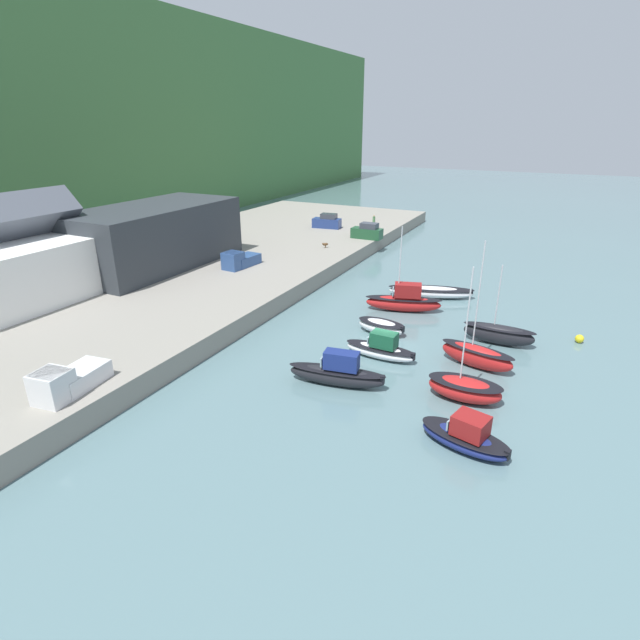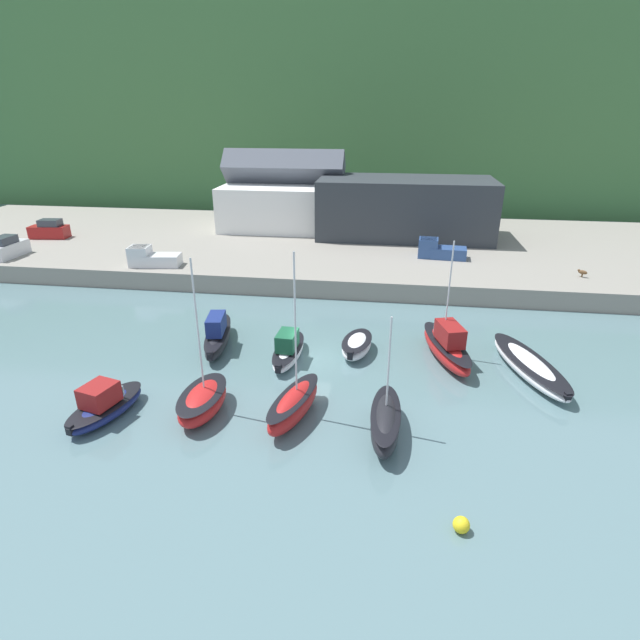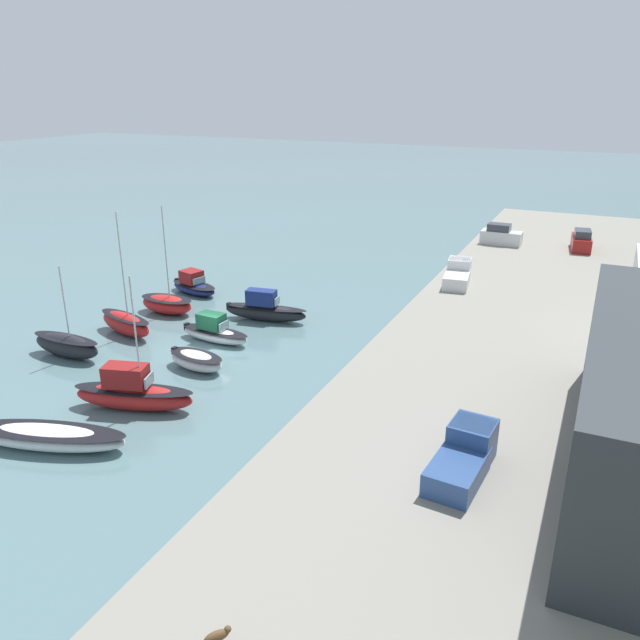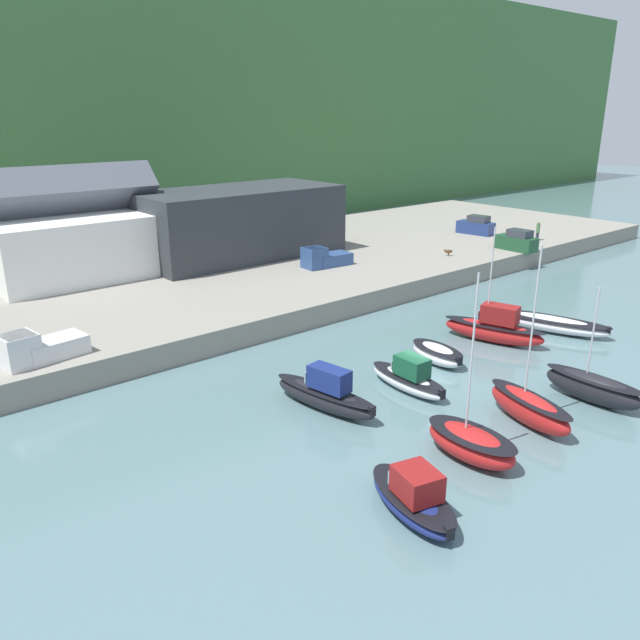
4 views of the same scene
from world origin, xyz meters
TOP-DOWN VIEW (x-y plane):
  - ground_plane at (0.00, 0.00)m, footprint 320.00×320.00m
  - hillside_backdrop at (0.00, 81.88)m, footprint 240.00×63.24m
  - quay_promenade at (0.00, 26.33)m, footprint 109.24×29.68m
  - harbor_clubhouse at (-8.62, 32.59)m, footprint 14.91×11.62m
  - yacht_club_building at (6.33, 29.27)m, footprint 19.80×9.34m
  - moored_boat_0 at (-6.89, 0.88)m, footprint 2.57×6.98m
  - moored_boat_1 at (-1.56, -0.35)m, footprint 1.97×5.71m
  - moored_boat_2 at (2.95, 1.25)m, footprint 2.52×4.49m
  - moored_boat_3 at (8.99, 1.16)m, footprint 3.75×7.41m
  - moored_boat_4 at (14.10, -0.13)m, footprint 4.54×8.91m
  - moored_boat_5 at (-10.22, -8.43)m, footprint 3.33×5.55m
  - moored_boat_6 at (-4.99, -7.32)m, footprint 2.35×4.82m
  - moored_boat_7 at (0.13, -7.16)m, footprint 2.92×5.78m
  - moored_boat_8 at (5.11, -8.01)m, footprint 1.60×5.68m
  - parked_car_0 at (33.74, 21.12)m, footprint 2.33×4.40m
  - parked_car_1 at (29.60, 12.99)m, footprint 1.83×4.21m
  - pickup_truck_0 at (-17.83, 13.67)m, footprint 4.94×2.56m
  - pickup_truck_1 at (9.66, 20.45)m, footprint 4.87×2.33m
  - person_on_quay at (35.83, 14.39)m, footprint 0.40×0.40m
  - dog_on_quay at (22.07, 15.82)m, footprint 0.82×0.73m

SIDE VIEW (x-z plane):
  - ground_plane at x=0.00m, z-range 0.00..0.00m
  - moored_boat_4 at x=14.10m, z-range 0.04..1.15m
  - moored_boat_2 at x=2.95m, z-range 0.04..1.20m
  - moored_boat_5 at x=-10.22m, z-range -0.31..1.79m
  - moored_boat_1 at x=-1.56m, z-range -0.31..1.82m
  - moored_boat_6 at x=-4.99m, z-range -3.66..5.25m
  - moored_boat_8 at x=5.11m, z-range -2.43..4.16m
  - quay_promenade at x=0.00m, z-range 0.00..1.73m
  - moored_boat_7 at x=0.13m, z-range -3.80..5.59m
  - moored_boat_0 at x=-6.89m, z-range -0.34..2.18m
  - moored_boat_3 at x=8.99m, z-range -3.03..5.07m
  - dog_on_quay at x=22.07m, z-range 1.85..2.53m
  - pickup_truck_0 at x=-17.83m, z-range 1.60..3.50m
  - pickup_truck_1 at x=9.66m, z-range 1.60..3.50m
  - parked_car_0 at x=33.74m, z-range 1.57..3.73m
  - parked_car_1 at x=29.60m, z-range 1.57..3.73m
  - person_on_quay at x=35.83m, z-range 1.76..3.90m
  - harbor_clubhouse at x=-8.62m, z-range 0.24..9.70m
  - yacht_club_building at x=6.33m, z-range 1.73..8.35m
  - hillside_backdrop at x=0.00m, z-range 0.00..34.02m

